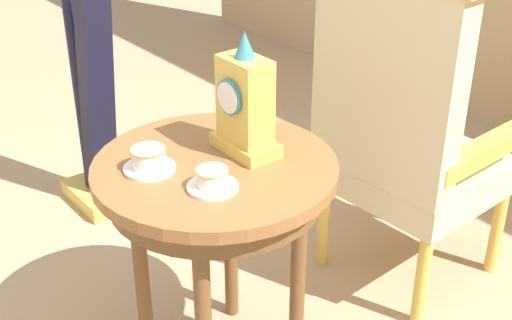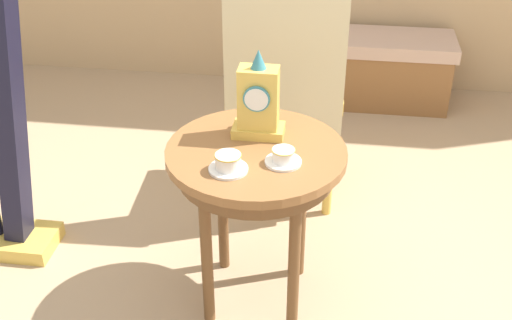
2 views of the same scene
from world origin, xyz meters
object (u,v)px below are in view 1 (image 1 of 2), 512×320
Objects in this scene: teacup_right at (212,180)px; armchair at (403,131)px; side_table at (216,191)px; mantel_clock at (245,105)px; harp at (88,41)px; teacup_left at (149,160)px.

armchair is at bearing 95.04° from teacup_right.
armchair reaches higher than side_table.
teacup_right is 0.38× the size of mantel_clock.
armchair is 1.24m from harp.
teacup_left reaches higher than teacup_right.
armchair is at bearing 27.05° from harp.
teacup_right reaches higher than side_table.
armchair is at bearing 87.21° from side_table.
armchair is 0.63× the size of harp.
teacup_left is 0.08× the size of harp.
side_table is 0.39× the size of harp.
mantel_clock is 0.66m from armchair.
harp is (-1.06, 0.16, 0.12)m from side_table.
teacup_left is 1.04m from harp.
armchair is (0.11, 0.87, -0.13)m from teacup_left.
side_table is 5.44× the size of teacup_right.
teacup_right is at bearing -11.57° from harp.
armchair is at bearing 82.91° from teacup_left.
mantel_clock is 0.29× the size of armchair.
teacup_left is at bearing -104.55° from mantel_clock.
side_table is 0.61× the size of armchair.
mantel_clock reaches higher than side_table.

